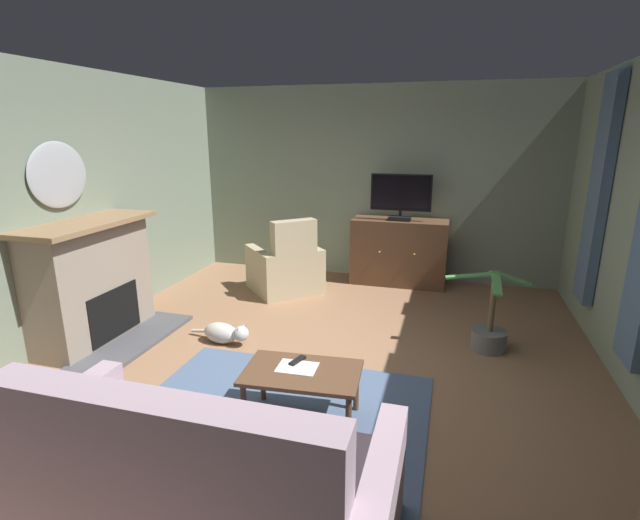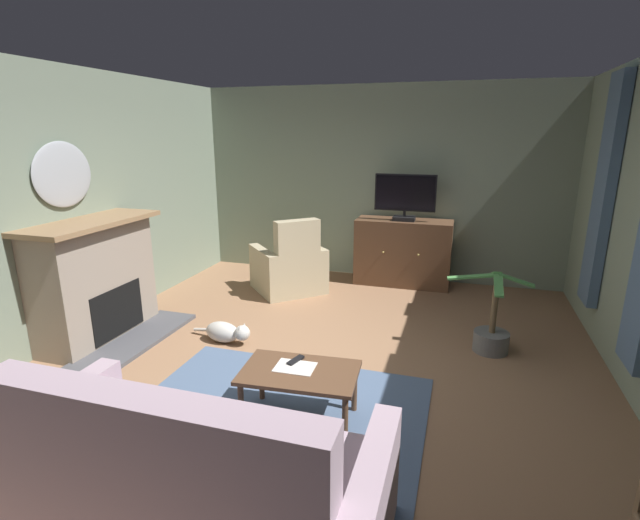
{
  "view_description": "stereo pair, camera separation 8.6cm",
  "coord_description": "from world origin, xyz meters",
  "px_view_note": "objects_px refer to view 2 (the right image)",
  "views": [
    {
      "loc": [
        1.15,
        -3.62,
        2.17
      ],
      "look_at": [
        0.06,
        0.21,
        1.06
      ],
      "focal_mm": 26.21,
      "sensor_mm": 36.0,
      "label": 1
    },
    {
      "loc": [
        1.23,
        -3.59,
        2.17
      ],
      "look_at": [
        0.06,
        0.21,
        1.06
      ],
      "focal_mm": 26.21,
      "sensor_mm": 36.0,
      "label": 2
    }
  ],
  "objects_px": {
    "tv_cabinet": "(403,254)",
    "television": "(405,196)",
    "wall_mirror_oval": "(63,175)",
    "tv_remote": "(296,360)",
    "cat": "(226,332)",
    "sofa_floral": "(194,486)",
    "folded_newspaper": "(295,367)",
    "fireplace": "(97,283)",
    "armchair_in_far_corner": "(290,268)",
    "coffee_table": "(300,377)",
    "potted_plant_tall_palm_by_window": "(491,334)"
  },
  "relations": [
    {
      "from": "tv_cabinet",
      "to": "television",
      "type": "height_order",
      "value": "television"
    },
    {
      "from": "tv_cabinet",
      "to": "television",
      "type": "xyz_separation_m",
      "value": [
        0.0,
        -0.05,
        0.84
      ]
    },
    {
      "from": "wall_mirror_oval",
      "to": "tv_remote",
      "type": "distance_m",
      "value": 3.1
    },
    {
      "from": "cat",
      "to": "sofa_floral",
      "type": "bearing_deg",
      "value": -65.45
    },
    {
      "from": "tv_cabinet",
      "to": "folded_newspaper",
      "type": "height_order",
      "value": "tv_cabinet"
    },
    {
      "from": "fireplace",
      "to": "tv_remote",
      "type": "bearing_deg",
      "value": -15.72
    },
    {
      "from": "fireplace",
      "to": "armchair_in_far_corner",
      "type": "bearing_deg",
      "value": 55.02
    },
    {
      "from": "tv_cabinet",
      "to": "coffee_table",
      "type": "bearing_deg",
      "value": -94.77
    },
    {
      "from": "tv_remote",
      "to": "sofa_floral",
      "type": "height_order",
      "value": "sofa_floral"
    },
    {
      "from": "fireplace",
      "to": "armchair_in_far_corner",
      "type": "height_order",
      "value": "fireplace"
    },
    {
      "from": "potted_plant_tall_palm_by_window",
      "to": "cat",
      "type": "distance_m",
      "value": 2.74
    },
    {
      "from": "fireplace",
      "to": "wall_mirror_oval",
      "type": "distance_m",
      "value": 1.15
    },
    {
      "from": "armchair_in_far_corner",
      "to": "television",
      "type": "bearing_deg",
      "value": 26.63
    },
    {
      "from": "coffee_table",
      "to": "wall_mirror_oval",
      "type": "bearing_deg",
      "value": 163.64
    },
    {
      "from": "folded_newspaper",
      "to": "cat",
      "type": "distance_m",
      "value": 1.61
    },
    {
      "from": "cat",
      "to": "tv_remote",
      "type": "bearing_deg",
      "value": -40.28
    },
    {
      "from": "television",
      "to": "cat",
      "type": "relative_size",
      "value": 1.15
    },
    {
      "from": "potted_plant_tall_palm_by_window",
      "to": "cat",
      "type": "height_order",
      "value": "potted_plant_tall_palm_by_window"
    },
    {
      "from": "tv_remote",
      "to": "sofa_floral",
      "type": "xyz_separation_m",
      "value": [
        -0.1,
        -1.31,
        -0.1
      ]
    },
    {
      "from": "sofa_floral",
      "to": "cat",
      "type": "height_order",
      "value": "sofa_floral"
    },
    {
      "from": "tv_cabinet",
      "to": "coffee_table",
      "type": "height_order",
      "value": "tv_cabinet"
    },
    {
      "from": "armchair_in_far_corner",
      "to": "fireplace",
      "type": "bearing_deg",
      "value": -124.98
    },
    {
      "from": "tv_cabinet",
      "to": "sofa_floral",
      "type": "bearing_deg",
      "value": -95.68
    },
    {
      "from": "sofa_floral",
      "to": "television",
      "type": "bearing_deg",
      "value": 84.25
    },
    {
      "from": "coffee_table",
      "to": "cat",
      "type": "relative_size",
      "value": 1.25
    },
    {
      "from": "potted_plant_tall_palm_by_window",
      "to": "tv_cabinet",
      "type": "bearing_deg",
      "value": 120.88
    },
    {
      "from": "wall_mirror_oval",
      "to": "cat",
      "type": "height_order",
      "value": "wall_mirror_oval"
    },
    {
      "from": "folded_newspaper",
      "to": "armchair_in_far_corner",
      "type": "distance_m",
      "value": 3.01
    },
    {
      "from": "folded_newspaper",
      "to": "potted_plant_tall_palm_by_window",
      "type": "height_order",
      "value": "potted_plant_tall_palm_by_window"
    },
    {
      "from": "tv_cabinet",
      "to": "cat",
      "type": "xyz_separation_m",
      "value": [
        -1.52,
        -2.53,
        -0.34
      ]
    },
    {
      "from": "tv_remote",
      "to": "potted_plant_tall_palm_by_window",
      "type": "height_order",
      "value": "potted_plant_tall_palm_by_window"
    },
    {
      "from": "armchair_in_far_corner",
      "to": "potted_plant_tall_palm_by_window",
      "type": "bearing_deg",
      "value": -23.73
    },
    {
      "from": "tv_cabinet",
      "to": "sofa_floral",
      "type": "relative_size",
      "value": 0.66
    },
    {
      "from": "tv_remote",
      "to": "potted_plant_tall_palm_by_window",
      "type": "distance_m",
      "value": 2.21
    },
    {
      "from": "tv_remote",
      "to": "folded_newspaper",
      "type": "height_order",
      "value": "tv_remote"
    },
    {
      "from": "wall_mirror_oval",
      "to": "tv_remote",
      "type": "xyz_separation_m",
      "value": [
        2.73,
        -0.7,
        -1.3
      ]
    },
    {
      "from": "fireplace",
      "to": "cat",
      "type": "xyz_separation_m",
      "value": [
        1.35,
        0.27,
        -0.51
      ]
    },
    {
      "from": "tv_cabinet",
      "to": "tv_remote",
      "type": "height_order",
      "value": "tv_cabinet"
    },
    {
      "from": "coffee_table",
      "to": "sofa_floral",
      "type": "distance_m",
      "value": 1.2
    },
    {
      "from": "fireplace",
      "to": "wall_mirror_oval",
      "type": "relative_size",
      "value": 2.05
    },
    {
      "from": "fireplace",
      "to": "tv_cabinet",
      "type": "height_order",
      "value": "fireplace"
    },
    {
      "from": "coffee_table",
      "to": "tv_remote",
      "type": "height_order",
      "value": "tv_remote"
    },
    {
      "from": "tv_remote",
      "to": "television",
      "type": "bearing_deg",
      "value": 10.92
    },
    {
      "from": "tv_remote",
      "to": "armchair_in_far_corner",
      "type": "distance_m",
      "value": 2.92
    },
    {
      "from": "wall_mirror_oval",
      "to": "sofa_floral",
      "type": "bearing_deg",
      "value": -37.4
    },
    {
      "from": "sofa_floral",
      "to": "potted_plant_tall_palm_by_window",
      "type": "relative_size",
      "value": 2.42
    },
    {
      "from": "tv_cabinet",
      "to": "potted_plant_tall_palm_by_window",
      "type": "height_order",
      "value": "tv_cabinet"
    },
    {
      "from": "tv_cabinet",
      "to": "armchair_in_far_corner",
      "type": "xyz_separation_m",
      "value": [
        -1.45,
        -0.78,
        -0.12
      ]
    },
    {
      "from": "tv_cabinet",
      "to": "folded_newspaper",
      "type": "xyz_separation_m",
      "value": [
        -0.35,
        -3.59,
        -0.02
      ]
    },
    {
      "from": "fireplace",
      "to": "cat",
      "type": "relative_size",
      "value": 2.08
    }
  ]
}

